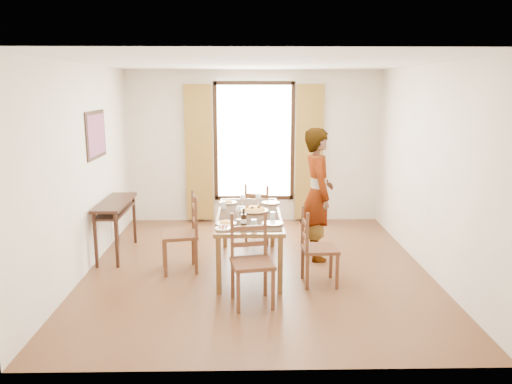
{
  "coord_description": "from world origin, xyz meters",
  "views": [
    {
      "loc": [
        -0.14,
        -6.4,
        2.4
      ],
      "look_at": [
        -0.01,
        0.24,
        1.0
      ],
      "focal_mm": 35.0,
      "sensor_mm": 36.0,
      "label": 1
    }
  ],
  "objects_px": {
    "dining_table": "(249,218)",
    "pasta_platter": "(254,208)",
    "man": "(318,194)",
    "console_table": "(115,209)"
  },
  "relations": [
    {
      "from": "dining_table",
      "to": "man",
      "type": "relative_size",
      "value": 1.02
    },
    {
      "from": "pasta_platter",
      "to": "man",
      "type": "bearing_deg",
      "value": 18.03
    },
    {
      "from": "man",
      "to": "pasta_platter",
      "type": "distance_m",
      "value": 0.96
    },
    {
      "from": "console_table",
      "to": "man",
      "type": "height_order",
      "value": "man"
    },
    {
      "from": "dining_table",
      "to": "pasta_platter",
      "type": "distance_m",
      "value": 0.16
    },
    {
      "from": "man",
      "to": "pasta_platter",
      "type": "bearing_deg",
      "value": 103.57
    },
    {
      "from": "console_table",
      "to": "dining_table",
      "type": "relative_size",
      "value": 0.64
    },
    {
      "from": "console_table",
      "to": "dining_table",
      "type": "xyz_separation_m",
      "value": [
        1.92,
        -0.57,
        0.0
      ]
    },
    {
      "from": "console_table",
      "to": "pasta_platter",
      "type": "relative_size",
      "value": 3.0
    },
    {
      "from": "dining_table",
      "to": "man",
      "type": "bearing_deg",
      "value": 21.33
    }
  ]
}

